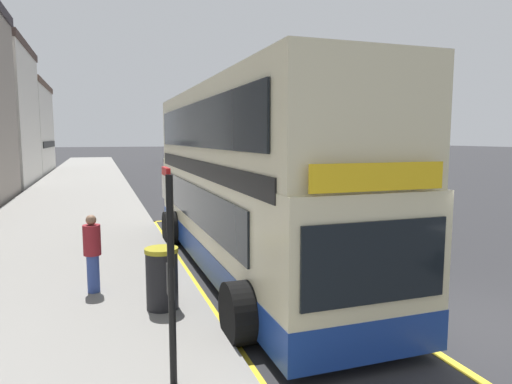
# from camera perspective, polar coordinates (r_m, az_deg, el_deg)

# --- Properties ---
(ground_plane) EXTENTS (260.00, 260.00, 0.00)m
(ground_plane) POSITION_cam_1_polar(r_m,az_deg,el_deg) (38.53, -10.33, 1.95)
(ground_plane) COLOR #28282B
(pavement_near) EXTENTS (6.00, 76.00, 0.14)m
(pavement_near) POSITION_cam_1_polar(r_m,az_deg,el_deg) (38.10, -20.79, 1.66)
(pavement_near) COLOR gray
(pavement_near) RESTS_ON ground
(double_decker_bus) EXTENTS (3.19, 11.23, 4.40)m
(double_decker_bus) POSITION_cam_1_polar(r_m,az_deg,el_deg) (11.10, -1.39, 0.89)
(double_decker_bus) COLOR beige
(double_decker_bus) RESTS_ON ground
(bus_bay_markings) EXTENTS (2.95, 14.02, 0.01)m
(bus_bay_markings) POSITION_cam_1_polar(r_m,az_deg,el_deg) (11.53, -1.78, -9.32)
(bus_bay_markings) COLOR yellow
(bus_bay_markings) RESTS_ON ground
(bus_stop_sign) EXTENTS (0.09, 0.51, 2.71)m
(bus_stop_sign) POSITION_cam_1_polar(r_m,az_deg,el_deg) (5.76, -10.74, -8.21)
(bus_stop_sign) COLOR black
(bus_stop_sign) RESTS_ON pavement_near
(parked_car_navy_kerbside) EXTENTS (2.09, 4.20, 1.62)m
(parked_car_navy_kerbside) POSITION_cam_1_polar(r_m,az_deg,el_deg) (58.73, -10.37, 4.37)
(parked_car_navy_kerbside) COLOR navy
(parked_car_navy_kerbside) RESTS_ON ground
(pedestrian_waiting_near_sign) EXTENTS (0.34, 0.34, 1.57)m
(pedestrian_waiting_near_sign) POSITION_cam_1_polar(r_m,az_deg,el_deg) (9.64, -19.86, -6.95)
(pedestrian_waiting_near_sign) COLOR #33478C
(pedestrian_waiting_near_sign) RESTS_ON pavement_near
(litter_bin) EXTENTS (0.60, 0.60, 1.12)m
(litter_bin) POSITION_cam_1_polar(r_m,az_deg,el_deg) (8.49, -11.72, -10.53)
(litter_bin) COLOR black
(litter_bin) RESTS_ON pavement_near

